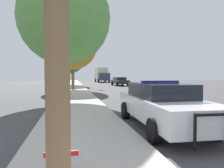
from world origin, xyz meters
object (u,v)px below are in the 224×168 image
at_px(traffic_light, 78,58).
at_px(police_car, 162,104).
at_px(car_background_oncoming, 120,81).
at_px(tree_sidewalk_far, 68,55).
at_px(tree_sidewalk_near, 65,19).
at_px(tree_sidewalk_mid, 73,45).
at_px(fire_hydrant, 61,152).
at_px(box_truck, 102,75).

bearing_deg(traffic_light, police_car, -85.44).
height_order(car_background_oncoming, tree_sidewalk_far, tree_sidewalk_far).
xyz_separation_m(tree_sidewalk_near, tree_sidewalk_far, (-0.03, 20.34, -0.69)).
distance_m(tree_sidewalk_far, tree_sidewalk_mid, 10.05).
distance_m(car_background_oncoming, tree_sidewalk_near, 20.84).
bearing_deg(police_car, tree_sidewalk_far, -81.69).
height_order(police_car, tree_sidewalk_near, tree_sidewalk_near).
xyz_separation_m(traffic_light, tree_sidewalk_mid, (-0.85, -5.98, 0.94)).
xyz_separation_m(fire_hydrant, car_background_oncoming, (7.79, 29.71, 0.17)).
distance_m(fire_hydrant, tree_sidewalk_near, 12.06).
xyz_separation_m(police_car, box_truck, (3.93, 42.26, 0.93)).
bearing_deg(tree_sidewalk_far, tree_sidewalk_mid, -86.21).
xyz_separation_m(police_car, fire_hydrant, (-3.22, -3.34, -0.25)).
distance_m(fire_hydrant, tree_sidewalk_far, 31.65).
height_order(fire_hydrant, tree_sidewalk_far, tree_sidewalk_far).
bearing_deg(car_background_oncoming, tree_sidewalk_far, -16.05).
bearing_deg(fire_hydrant, tree_sidewalk_near, 90.93).
bearing_deg(car_background_oncoming, tree_sidewalk_near, 62.60).
bearing_deg(box_truck, tree_sidewalk_mid, 72.46).
bearing_deg(tree_sidewalk_mid, police_car, -81.27).
bearing_deg(fire_hydrant, car_background_oncoming, 75.32).
bearing_deg(tree_sidewalk_far, tree_sidewalk_near, -89.90).
bearing_deg(tree_sidewalk_near, police_car, -66.20).
height_order(tree_sidewalk_near, tree_sidewalk_far, tree_sidewalk_near).
relative_size(tree_sidewalk_near, tree_sidewalk_far, 1.10).
distance_m(fire_hydrant, box_truck, 46.17).
distance_m(box_truck, tree_sidewalk_mid, 25.37).
height_order(box_truck, tree_sidewalk_near, tree_sidewalk_near).
height_order(tree_sidewalk_near, tree_sidewalk_mid, tree_sidewalk_near).
bearing_deg(tree_sidewalk_far, police_car, -83.02).
distance_m(police_car, box_truck, 42.45).
xyz_separation_m(car_background_oncoming, box_truck, (-0.64, 15.89, 1.01)).
xyz_separation_m(police_car, tree_sidewalk_far, (-3.43, 28.04, 3.93)).
relative_size(fire_hydrant, car_background_oncoming, 0.16).
distance_m(traffic_light, tree_sidewalk_mid, 6.12).
distance_m(car_background_oncoming, box_truck, 15.93).
relative_size(tree_sidewalk_far, tree_sidewalk_mid, 0.97).
relative_size(box_truck, tree_sidewalk_near, 0.87).
distance_m(police_car, tree_sidewalk_near, 9.60).
height_order(police_car, car_background_oncoming, police_car).
bearing_deg(traffic_light, tree_sidewalk_near, -95.19).
bearing_deg(tree_sidewalk_near, fire_hydrant, -89.07).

